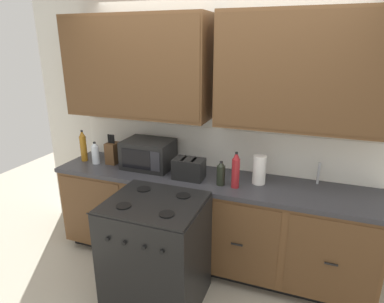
% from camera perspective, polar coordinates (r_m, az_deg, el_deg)
% --- Properties ---
extents(ground_plane, '(8.00, 8.00, 0.00)m').
position_cam_1_polar(ground_plane, '(3.31, 0.71, -21.47)').
color(ground_plane, '#B2A893').
extents(wall_unit, '(4.19, 0.40, 2.56)m').
position_cam_1_polar(wall_unit, '(3.04, 4.10, 9.94)').
color(wall_unit, silver).
rests_on(wall_unit, ground_plane).
extents(counter_run, '(3.02, 0.64, 0.92)m').
position_cam_1_polar(counter_run, '(3.26, 2.60, -11.87)').
color(counter_run, black).
rests_on(counter_run, ground_plane).
extents(stove_range, '(0.76, 0.68, 0.95)m').
position_cam_1_polar(stove_range, '(2.85, -6.23, -17.04)').
color(stove_range, black).
rests_on(stove_range, ground_plane).
extents(microwave, '(0.48, 0.37, 0.28)m').
position_cam_1_polar(microwave, '(3.29, -7.60, -0.42)').
color(microwave, black).
rests_on(microwave, counter_run).
extents(toaster, '(0.28, 0.18, 0.19)m').
position_cam_1_polar(toaster, '(3.01, -0.57, -3.02)').
color(toaster, black).
rests_on(toaster, counter_run).
extents(knife_block, '(0.11, 0.14, 0.31)m').
position_cam_1_polar(knife_block, '(3.48, -13.66, -0.18)').
color(knife_block, '#52361E').
rests_on(knife_block, counter_run).
extents(sink_faucet, '(0.02, 0.02, 0.20)m').
position_cam_1_polar(sink_faucet, '(3.10, 21.20, -3.56)').
color(sink_faucet, '#B2B5BA').
rests_on(sink_faucet, counter_run).
extents(paper_towel_roll, '(0.12, 0.12, 0.26)m').
position_cam_1_polar(paper_towel_roll, '(2.95, 11.67, -3.13)').
color(paper_towel_roll, white).
rests_on(paper_towel_roll, counter_run).
extents(bottle_clear, '(0.08, 0.08, 0.23)m').
position_cam_1_polar(bottle_clear, '(3.52, -16.52, -0.25)').
color(bottle_clear, silver).
rests_on(bottle_clear, counter_run).
extents(bottle_red, '(0.07, 0.07, 0.32)m').
position_cam_1_polar(bottle_red, '(2.83, 7.63, -3.27)').
color(bottle_red, maroon).
rests_on(bottle_red, counter_run).
extents(bottle_dark, '(0.07, 0.07, 0.22)m').
position_cam_1_polar(bottle_dark, '(2.88, 5.06, -3.83)').
color(bottle_dark, black).
rests_on(bottle_dark, counter_run).
extents(bottle_amber, '(0.07, 0.07, 0.33)m').
position_cam_1_polar(bottle_amber, '(3.63, -18.44, 0.92)').
color(bottle_amber, '#9E6619').
rests_on(bottle_amber, counter_run).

